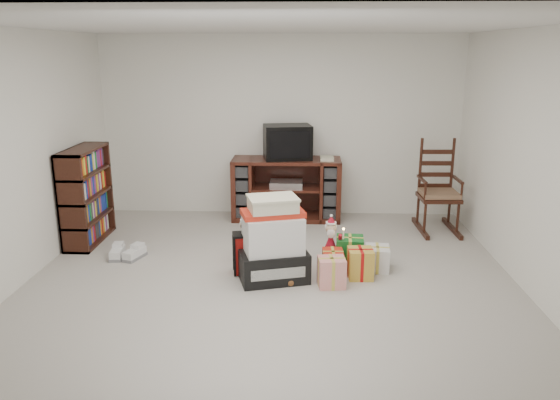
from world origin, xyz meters
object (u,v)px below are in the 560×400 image
(teddy_bear, at_px, (284,268))
(gift_cluster, at_px, (350,261))
(red_suitcase, at_px, (250,253))
(crt_television, at_px, (287,142))
(gift_pile, at_px, (273,244))
(bookshelf, at_px, (87,197))
(santa_figurine, at_px, (331,245))
(rocking_chair, at_px, (437,198))
(sneaker_pair, at_px, (126,253))
(mrs_claus_figurine, at_px, (246,242))
(tv_stand, at_px, (286,189))

(teddy_bear, relative_size, gift_cluster, 0.38)
(red_suitcase, xyz_separation_m, crt_television, (0.33, 1.97, 0.86))
(gift_pile, height_order, teddy_bear, gift_pile)
(bookshelf, height_order, santa_figurine, bookshelf)
(santa_figurine, bearing_deg, rocking_chair, 40.64)
(rocking_chair, bearing_deg, red_suitcase, -147.50)
(gift_pile, bearing_deg, sneaker_pair, 147.87)
(teddy_bear, xyz_separation_m, crt_television, (-0.02, 2.19, 0.92))
(rocking_chair, distance_m, gift_pile, 2.68)
(sneaker_pair, bearing_deg, rocking_chair, 21.90)
(mrs_claus_figurine, height_order, sneaker_pair, mrs_claus_figurine)
(tv_stand, xyz_separation_m, gift_cluster, (0.73, -1.92, -0.29))
(bookshelf, bearing_deg, crt_television, 23.32)
(tv_stand, height_order, teddy_bear, tv_stand)
(gift_pile, bearing_deg, rocking_chair, 24.20)
(teddy_bear, xyz_separation_m, santa_figurine, (0.50, 0.55, 0.05))
(sneaker_pair, bearing_deg, santa_figurine, 3.29)
(santa_figurine, distance_m, sneaker_pair, 2.32)
(bookshelf, relative_size, santa_figurine, 2.14)
(red_suitcase, relative_size, crt_television, 0.75)
(teddy_bear, height_order, santa_figurine, santa_figurine)
(gift_pile, relative_size, gift_cluster, 0.93)
(gift_cluster, bearing_deg, sneaker_pair, 172.67)
(sneaker_pair, distance_m, crt_television, 2.61)
(rocking_chair, bearing_deg, tv_stand, 167.19)
(santa_figurine, relative_size, gift_cluster, 0.59)
(gift_pile, xyz_separation_m, santa_figurine, (0.61, 0.47, -0.17))
(gift_pile, relative_size, santa_figurine, 1.58)
(gift_cluster, bearing_deg, teddy_bear, -159.64)
(tv_stand, height_order, santa_figurine, tv_stand)
(bookshelf, bearing_deg, red_suitcase, -24.03)
(rocking_chair, relative_size, crt_television, 1.78)
(gift_pile, distance_m, sneaker_pair, 1.80)
(bookshelf, height_order, gift_pile, bookshelf)
(teddy_bear, xyz_separation_m, sneaker_pair, (-1.81, 0.58, -0.10))
(teddy_bear, xyz_separation_m, gift_cluster, (0.69, 0.26, -0.02))
(teddy_bear, distance_m, mrs_claus_figurine, 0.76)
(bookshelf, distance_m, mrs_claus_figurine, 2.09)
(tv_stand, height_order, bookshelf, bookshelf)
(red_suitcase, distance_m, mrs_claus_figurine, 0.40)
(bookshelf, xyz_separation_m, rocking_chair, (4.38, 0.64, -0.14))
(red_suitcase, distance_m, teddy_bear, 0.43)
(santa_figurine, bearing_deg, mrs_claus_figurine, 176.43)
(gift_cluster, bearing_deg, tv_stand, 110.89)
(santa_figurine, xyz_separation_m, mrs_claus_figurine, (-0.95, 0.06, -0.00))
(mrs_claus_figurine, bearing_deg, rocking_chair, 26.26)
(red_suitcase, relative_size, mrs_claus_figurine, 0.95)
(rocking_chair, relative_size, gift_cluster, 1.34)
(crt_television, bearing_deg, gift_pile, -102.07)
(rocking_chair, xyz_separation_m, mrs_claus_figurine, (-2.39, -1.18, -0.21))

